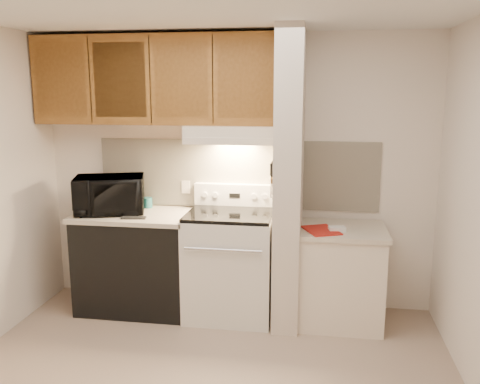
# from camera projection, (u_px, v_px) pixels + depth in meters

# --- Properties ---
(ceiling) EXTENTS (3.60, 3.60, 0.00)m
(ceiling) POSITION_uv_depth(u_px,v_px,m) (196.00, 4.00, 3.01)
(ceiling) COLOR white
(ceiling) RESTS_ON wall_back
(wall_back) EXTENTS (3.60, 2.50, 0.02)m
(wall_back) POSITION_uv_depth(u_px,v_px,m) (236.00, 172.00, 4.71)
(wall_back) COLOR white
(wall_back) RESTS_ON floor
(backsplash) EXTENTS (2.60, 0.02, 0.63)m
(backsplash) POSITION_uv_depth(u_px,v_px,m) (236.00, 174.00, 4.70)
(backsplash) COLOR white
(backsplash) RESTS_ON wall_back
(range_body) EXTENTS (0.76, 0.65, 0.92)m
(range_body) POSITION_uv_depth(u_px,v_px,m) (230.00, 266.00, 4.53)
(range_body) COLOR silver
(range_body) RESTS_ON floor
(oven_window) EXTENTS (0.50, 0.01, 0.30)m
(oven_window) POSITION_uv_depth(u_px,v_px,m) (224.00, 274.00, 4.22)
(oven_window) COLOR black
(oven_window) RESTS_ON range_body
(oven_handle) EXTENTS (0.65, 0.02, 0.02)m
(oven_handle) POSITION_uv_depth(u_px,v_px,m) (223.00, 250.00, 4.14)
(oven_handle) COLOR silver
(oven_handle) RESTS_ON range_body
(cooktop) EXTENTS (0.74, 0.64, 0.03)m
(cooktop) POSITION_uv_depth(u_px,v_px,m) (230.00, 214.00, 4.44)
(cooktop) COLOR black
(cooktop) RESTS_ON range_body
(range_backguard) EXTENTS (0.76, 0.08, 0.20)m
(range_backguard) POSITION_uv_depth(u_px,v_px,m) (235.00, 195.00, 4.69)
(range_backguard) COLOR silver
(range_backguard) RESTS_ON range_body
(range_display) EXTENTS (0.10, 0.01, 0.04)m
(range_display) POSITION_uv_depth(u_px,v_px,m) (235.00, 196.00, 4.65)
(range_display) COLOR black
(range_display) RESTS_ON range_backguard
(range_knob_left_outer) EXTENTS (0.05, 0.02, 0.05)m
(range_knob_left_outer) POSITION_uv_depth(u_px,v_px,m) (205.00, 195.00, 4.69)
(range_knob_left_outer) COLOR silver
(range_knob_left_outer) RESTS_ON range_backguard
(range_knob_left_inner) EXTENTS (0.05, 0.02, 0.05)m
(range_knob_left_inner) POSITION_uv_depth(u_px,v_px,m) (215.00, 195.00, 4.68)
(range_knob_left_inner) COLOR silver
(range_knob_left_inner) RESTS_ON range_backguard
(range_knob_right_inner) EXTENTS (0.05, 0.02, 0.05)m
(range_knob_right_inner) POSITION_uv_depth(u_px,v_px,m) (254.00, 196.00, 4.62)
(range_knob_right_inner) COLOR silver
(range_knob_right_inner) RESTS_ON range_backguard
(range_knob_right_outer) EXTENTS (0.05, 0.02, 0.05)m
(range_knob_right_outer) POSITION_uv_depth(u_px,v_px,m) (265.00, 197.00, 4.61)
(range_knob_right_outer) COLOR silver
(range_knob_right_outer) RESTS_ON range_backguard
(dishwasher_front) EXTENTS (1.00, 0.63, 0.87)m
(dishwasher_front) POSITION_uv_depth(u_px,v_px,m) (137.00, 263.00, 4.68)
(dishwasher_front) COLOR black
(dishwasher_front) RESTS_ON floor
(left_countertop) EXTENTS (1.04, 0.67, 0.04)m
(left_countertop) POSITION_uv_depth(u_px,v_px,m) (135.00, 215.00, 4.59)
(left_countertop) COLOR beige
(left_countertop) RESTS_ON dishwasher_front
(spoon_rest) EXTENTS (0.22, 0.10, 0.01)m
(spoon_rest) POSITION_uv_depth(u_px,v_px,m) (133.00, 218.00, 4.38)
(spoon_rest) COLOR black
(spoon_rest) RESTS_ON left_countertop
(teal_jar) EXTENTS (0.11, 0.11, 0.10)m
(teal_jar) POSITION_uv_depth(u_px,v_px,m) (148.00, 203.00, 4.78)
(teal_jar) COLOR #226C6F
(teal_jar) RESTS_ON left_countertop
(outlet) EXTENTS (0.08, 0.01, 0.12)m
(outlet) POSITION_uv_depth(u_px,v_px,m) (186.00, 187.00, 4.79)
(outlet) COLOR silver
(outlet) RESTS_ON backsplash
(microwave) EXTENTS (0.70, 0.57, 0.33)m
(microwave) POSITION_uv_depth(u_px,v_px,m) (110.00, 195.00, 4.57)
(microwave) COLOR black
(microwave) RESTS_ON left_countertop
(partition_pillar) EXTENTS (0.22, 0.70, 2.50)m
(partition_pillar) POSITION_uv_depth(u_px,v_px,m) (289.00, 180.00, 4.30)
(partition_pillar) COLOR beige
(partition_pillar) RESTS_ON floor
(pillar_trim) EXTENTS (0.01, 0.70, 0.04)m
(pillar_trim) POSITION_uv_depth(u_px,v_px,m) (276.00, 174.00, 4.30)
(pillar_trim) COLOR #905B25
(pillar_trim) RESTS_ON partition_pillar
(knife_strip) EXTENTS (0.02, 0.42, 0.04)m
(knife_strip) POSITION_uv_depth(u_px,v_px,m) (274.00, 173.00, 4.25)
(knife_strip) COLOR black
(knife_strip) RESTS_ON partition_pillar
(knife_blade_a) EXTENTS (0.01, 0.03, 0.16)m
(knife_blade_a) POSITION_uv_depth(u_px,v_px,m) (271.00, 188.00, 4.11)
(knife_blade_a) COLOR silver
(knife_blade_a) RESTS_ON knife_strip
(knife_handle_a) EXTENTS (0.02, 0.02, 0.10)m
(knife_handle_a) POSITION_uv_depth(u_px,v_px,m) (271.00, 170.00, 4.09)
(knife_handle_a) COLOR black
(knife_handle_a) RESTS_ON knife_strip
(knife_blade_b) EXTENTS (0.01, 0.04, 0.18)m
(knife_blade_b) POSITION_uv_depth(u_px,v_px,m) (272.00, 187.00, 4.19)
(knife_blade_b) COLOR silver
(knife_blade_b) RESTS_ON knife_strip
(knife_handle_b) EXTENTS (0.02, 0.02, 0.10)m
(knife_handle_b) POSITION_uv_depth(u_px,v_px,m) (272.00, 168.00, 4.17)
(knife_handle_b) COLOR black
(knife_handle_b) RESTS_ON knife_strip
(knife_blade_c) EXTENTS (0.01, 0.04, 0.20)m
(knife_blade_c) POSITION_uv_depth(u_px,v_px,m) (273.00, 187.00, 4.28)
(knife_blade_c) COLOR silver
(knife_blade_c) RESTS_ON knife_strip
(knife_handle_c) EXTENTS (0.02, 0.02, 0.10)m
(knife_handle_c) POSITION_uv_depth(u_px,v_px,m) (273.00, 167.00, 4.25)
(knife_handle_c) COLOR black
(knife_handle_c) RESTS_ON knife_strip
(knife_blade_d) EXTENTS (0.01, 0.04, 0.16)m
(knife_blade_d) POSITION_uv_depth(u_px,v_px,m) (274.00, 182.00, 4.36)
(knife_blade_d) COLOR silver
(knife_blade_d) RESTS_ON knife_strip
(knife_handle_d) EXTENTS (0.02, 0.02, 0.10)m
(knife_handle_d) POSITION_uv_depth(u_px,v_px,m) (274.00, 165.00, 4.32)
(knife_handle_d) COLOR black
(knife_handle_d) RESTS_ON knife_strip
(knife_blade_e) EXTENTS (0.01, 0.04, 0.18)m
(knife_blade_e) POSITION_uv_depth(u_px,v_px,m) (274.00, 182.00, 4.42)
(knife_blade_e) COLOR silver
(knife_blade_e) RESTS_ON knife_strip
(knife_handle_e) EXTENTS (0.02, 0.02, 0.10)m
(knife_handle_e) POSITION_uv_depth(u_px,v_px,m) (275.00, 164.00, 4.39)
(knife_handle_e) COLOR black
(knife_handle_e) RESTS_ON knife_strip
(oven_mitt) EXTENTS (0.03, 0.10, 0.24)m
(oven_mitt) POSITION_uv_depth(u_px,v_px,m) (275.00, 180.00, 4.49)
(oven_mitt) COLOR slate
(oven_mitt) RESTS_ON partition_pillar
(right_cab_base) EXTENTS (0.70, 0.60, 0.81)m
(right_cab_base) POSITION_uv_depth(u_px,v_px,m) (340.00, 278.00, 4.39)
(right_cab_base) COLOR silver
(right_cab_base) RESTS_ON floor
(right_countertop) EXTENTS (0.74, 0.64, 0.04)m
(right_countertop) POSITION_uv_depth(u_px,v_px,m) (342.00, 230.00, 4.31)
(right_countertop) COLOR beige
(right_countertop) RESTS_ON right_cab_base
(red_folder) EXTENTS (0.36, 0.40, 0.01)m
(red_folder) POSITION_uv_depth(u_px,v_px,m) (321.00, 230.00, 4.22)
(red_folder) COLOR #AF1D15
(red_folder) RESTS_ON right_countertop
(white_box) EXTENTS (0.15, 0.11, 0.04)m
(white_box) POSITION_uv_depth(u_px,v_px,m) (337.00, 229.00, 4.21)
(white_box) COLOR white
(white_box) RESTS_ON right_countertop
(range_hood) EXTENTS (0.78, 0.44, 0.15)m
(range_hood) POSITION_uv_depth(u_px,v_px,m) (232.00, 134.00, 4.42)
(range_hood) COLOR silver
(range_hood) RESTS_ON upper_cabinets
(hood_lip) EXTENTS (0.78, 0.04, 0.06)m
(hood_lip) POSITION_uv_depth(u_px,v_px,m) (228.00, 141.00, 4.23)
(hood_lip) COLOR silver
(hood_lip) RESTS_ON range_hood
(upper_cabinets) EXTENTS (2.18, 0.33, 0.77)m
(upper_cabinets) POSITION_uv_depth(u_px,v_px,m) (156.00, 80.00, 4.48)
(upper_cabinets) COLOR #905B25
(upper_cabinets) RESTS_ON wall_back
(cab_door_a) EXTENTS (0.46, 0.01, 0.63)m
(cab_door_a) POSITION_uv_depth(u_px,v_px,m) (61.00, 80.00, 4.45)
(cab_door_a) COLOR #905B25
(cab_door_a) RESTS_ON upper_cabinets
(cab_gap_a) EXTENTS (0.01, 0.01, 0.73)m
(cab_gap_a) POSITION_uv_depth(u_px,v_px,m) (90.00, 80.00, 4.41)
(cab_gap_a) COLOR black
(cab_gap_a) RESTS_ON upper_cabinets
(cab_door_b) EXTENTS (0.46, 0.01, 0.63)m
(cab_door_b) POSITION_uv_depth(u_px,v_px,m) (120.00, 80.00, 4.37)
(cab_door_b) COLOR #905B25
(cab_door_b) RESTS_ON upper_cabinets
(cab_gap_b) EXTENTS (0.01, 0.01, 0.73)m
(cab_gap_b) POSITION_uv_depth(u_px,v_px,m) (150.00, 80.00, 4.33)
(cab_gap_b) COLOR black
(cab_gap_b) RESTS_ON upper_cabinets
(cab_door_c) EXTENTS (0.46, 0.01, 0.63)m
(cab_door_c) POSITION_uv_depth(u_px,v_px,m) (181.00, 80.00, 4.29)
(cab_door_c) COLOR #905B25
(cab_door_c) RESTS_ON upper_cabinets
(cab_gap_c) EXTENTS (0.01, 0.01, 0.73)m
(cab_gap_c) POSITION_uv_depth(u_px,v_px,m) (213.00, 80.00, 4.24)
(cab_gap_c) COLOR black
(cab_gap_c) RESTS_ON upper_cabinets
(cab_door_d) EXTENTS (0.46, 0.01, 0.63)m
(cab_door_d) POSITION_uv_depth(u_px,v_px,m) (245.00, 80.00, 4.20)
(cab_door_d) COLOR #905B25
(cab_door_d) RESTS_ON upper_cabinets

